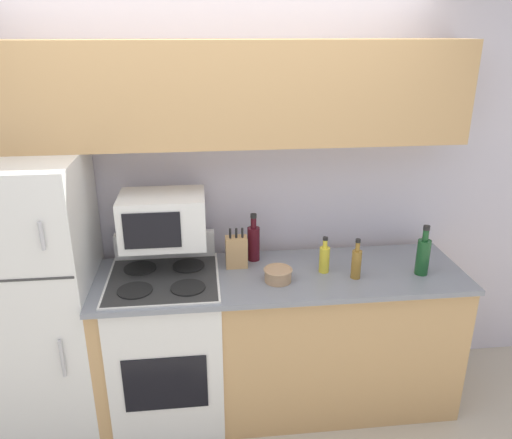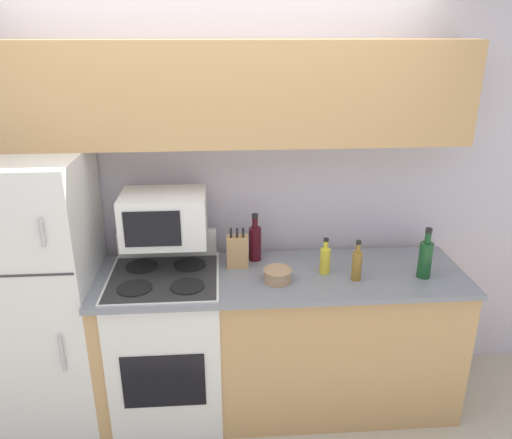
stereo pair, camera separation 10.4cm
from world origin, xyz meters
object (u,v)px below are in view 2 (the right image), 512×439
object	(u,v)px
stove	(169,343)
bottle_wine_red	(255,242)
bottle_cooking_spray	(325,259)
bottle_vinegar	(357,265)
bottle_wine_green	(425,258)
refrigerator	(36,295)
knife_block	(237,251)
bowl	(278,275)
microwave	(164,218)

from	to	relation	value
stove	bottle_wine_red	xyz separation A→B (m)	(0.54, 0.20, 0.56)
bottle_cooking_spray	bottle_vinegar	world-z (taller)	bottle_vinegar
bottle_wine_red	bottle_wine_green	distance (m)	0.99
stove	refrigerator	bearing A→B (deg)	176.66
stove	knife_block	bearing A→B (deg)	15.74
bowl	bottle_cooking_spray	distance (m)	0.30
knife_block	refrigerator	bearing A→B (deg)	-176.22
bottle_wine_red	knife_block	bearing A→B (deg)	-143.81
bottle_wine_red	bottle_wine_green	size ratio (longest dim) A/B	1.00
microwave	bowl	xyz separation A→B (m)	(0.63, -0.22, -0.28)
bowl	bottle_wine_red	world-z (taller)	bottle_wine_red
stove	bottle_cooking_spray	distance (m)	1.07
bottle_wine_red	microwave	bearing A→B (deg)	-171.64
knife_block	bottle_cooking_spray	xyz separation A→B (m)	(0.50, -0.13, -0.01)
stove	microwave	distance (m)	0.78
microwave	bottle_vinegar	xyz separation A→B (m)	(1.08, -0.23, -0.23)
microwave	knife_block	bearing A→B (deg)	-0.53
refrigerator	bottle_wine_green	world-z (taller)	refrigerator
knife_block	bowl	world-z (taller)	knife_block
stove	microwave	world-z (taller)	microwave
microwave	bowl	bearing A→B (deg)	-18.86
refrigerator	bottle_wine_red	distance (m)	1.31
bottle_vinegar	bottle_wine_green	world-z (taller)	bottle_wine_green
bottle_cooking_spray	bottle_wine_green	xyz separation A→B (m)	(0.56, -0.09, 0.03)
knife_block	bottle_wine_red	distance (m)	0.14
bottle_cooking_spray	bottle_wine_red	world-z (taller)	bottle_wine_red
microwave	bottle_wine_green	bearing A→B (deg)	-8.48
knife_block	bottle_wine_red	size ratio (longest dim) A/B	0.83
bottle_wine_green	bottle_cooking_spray	bearing A→B (deg)	171.02
bottle_cooking_spray	bottle_vinegar	size ratio (longest dim) A/B	0.92
stove	bottle_wine_red	distance (m)	0.81
stove	bottle_vinegar	distance (m)	1.22
bottle_vinegar	bottle_wine_green	distance (m)	0.40
stove	bottle_vinegar	size ratio (longest dim) A/B	4.58
stove	bowl	bearing A→B (deg)	-8.11
stove	bottle_wine_red	size ratio (longest dim) A/B	3.67
refrigerator	bottle_wine_green	xyz separation A→B (m)	(2.23, -0.14, 0.22)
microwave	bottle_vinegar	bearing A→B (deg)	-11.84
refrigerator	bottle_cooking_spray	size ratio (longest dim) A/B	7.49
bottle_wine_red	bottle_wine_green	bearing A→B (deg)	-17.42
microwave	bottle_vinegar	size ratio (longest dim) A/B	2.00
knife_block	microwave	bearing A→B (deg)	179.47
microwave	bottle_wine_red	size ratio (longest dim) A/B	1.60
stove	microwave	xyz separation A→B (m)	(0.01, 0.12, 0.77)
bowl	bottle_wine_red	bearing A→B (deg)	109.91
bowl	bottle_cooking_spray	size ratio (longest dim) A/B	0.74
microwave	bottle_vinegar	distance (m)	1.13
microwave	bottle_wine_green	size ratio (longest dim) A/B	1.60
bottle_wine_green	bottle_vinegar	bearing A→B (deg)	-179.05
bowl	bottle_vinegar	size ratio (longest dim) A/B	0.68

